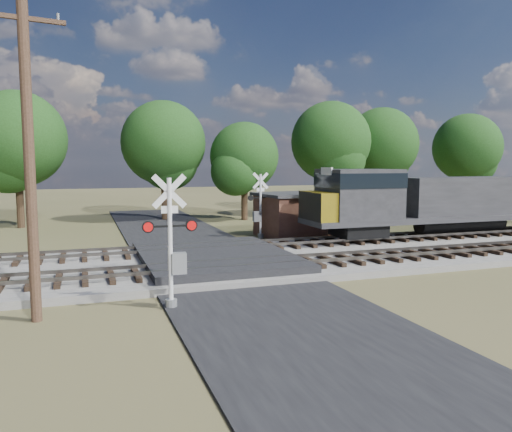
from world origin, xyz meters
name	(u,v)px	position (x,y,z in m)	size (l,w,h in m)	color
ground	(218,267)	(0.00, 0.00, 0.00)	(160.00, 160.00, 0.00)	#414424
ballast_bed	(391,250)	(10.00, 0.50, 0.15)	(140.00, 10.00, 0.30)	gray
road	(218,266)	(0.00, 0.00, 0.04)	(7.00, 60.00, 0.08)	black
crossing_panel	(215,259)	(0.00, 0.50, 0.32)	(7.00, 9.00, 0.62)	#262628
track_near	(294,262)	(3.12, -2.00, 0.41)	(140.00, 2.60, 0.33)	black
track_far	(258,245)	(3.12, 3.00, 0.41)	(140.00, 2.60, 0.33)	black
crossing_signal_near	(173,253)	(-3.15, -6.11, 1.91)	(1.86, 0.40, 4.60)	silver
crossing_signal_far	(259,211)	(4.91, 7.89, 1.82)	(1.76, 0.38, 4.37)	silver
utility_pole	(29,154)	(-7.48, -6.07, 5.24)	(2.40, 0.54, 9.88)	#372819
equipment_shed	(292,215)	(7.32, 8.12, 1.50)	(4.73, 4.73, 2.96)	#4B2A20
treeline	(227,145)	(6.26, 20.42, 6.60)	(75.72, 10.49, 10.94)	black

